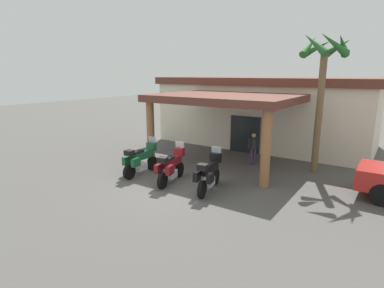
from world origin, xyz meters
The scene contains 7 objects.
ground_plane centered at (0.00, 0.00, 0.00)m, with size 80.00×80.00×0.00m, color #514F4C.
motel_building centered at (-0.02, 9.65, 2.18)m, with size 13.20×11.40×4.24m.
motorcycle_green centered at (-2.09, 0.42, 0.70)m, with size 0.72×2.21×1.61m.
motorcycle_maroon centered at (-0.30, 0.36, 0.70)m, with size 0.90×2.19×1.61m.
motorcycle_black centered at (1.50, 0.46, 0.70)m, with size 0.91×2.19×1.61m.
pedestrian centered at (1.44, 4.73, 0.92)m, with size 0.36×0.44×1.61m.
palm_tree_near_portico centered at (4.27, 5.31, 4.73)m, with size 2.18×2.22×6.25m.
Camera 1 is at (7.42, -9.23, 4.48)m, focal length 28.87 mm.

